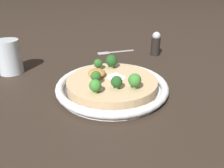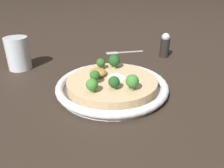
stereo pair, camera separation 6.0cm
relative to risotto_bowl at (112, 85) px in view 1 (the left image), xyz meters
The scene contains 13 objects.
ground_plane 0.02m from the risotto_bowl, ahead, with size 6.00×6.00×0.00m, color #2D231C.
risotto_bowl is the anchor object (origin of this frame).
cheese_sprinkle 0.03m from the risotto_bowl, 144.42° to the left, with size 0.05×0.05×0.01m.
crispy_onion_garnish 0.06m from the risotto_bowl, 115.81° to the right, with size 0.06×0.05×0.02m.
broccoli_left 0.09m from the risotto_bowl, behind, with size 0.04×0.04×0.04m.
broccoli_front 0.07m from the risotto_bowl, 56.88° to the right, with size 0.03×0.03×0.04m.
broccoli_front_right 0.10m from the risotto_bowl, 27.93° to the right, with size 0.03×0.03×0.04m.
broccoli_front_left 0.09m from the risotto_bowl, 150.72° to the right, with size 0.03×0.03×0.03m.
broccoli_right 0.07m from the risotto_bowl, ahead, with size 0.03×0.03×0.04m.
broccoli_back_right 0.09m from the risotto_bowl, 42.30° to the left, with size 0.03×0.03×0.04m.
drinking_glass 0.37m from the risotto_bowl, 113.06° to the right, with size 0.08×0.08×0.11m.
fork_utensil 0.36m from the risotto_bowl, behind, with size 0.06×0.16×0.00m.
pepper_shaker 0.37m from the risotto_bowl, 149.31° to the left, with size 0.04×0.04×0.10m.
Camera 1 is at (0.56, -0.01, 0.30)m, focal length 35.00 mm.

